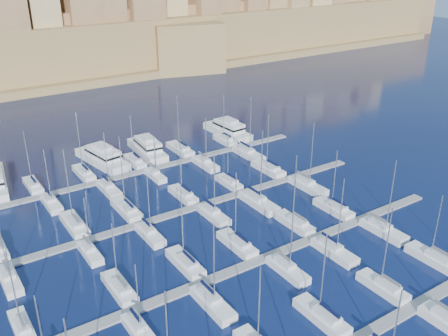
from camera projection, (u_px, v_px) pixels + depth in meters
ground at (220, 230)px, 93.00m from camera, size 600.00×600.00×0.00m
pontoon_mid_near at (259, 260)px, 83.79m from camera, size 84.00×2.00×0.40m
pontoon_mid_far at (193, 208)px, 100.52m from camera, size 84.00×2.00×0.40m
pontoon_far at (146, 170)px, 117.25m from camera, size 84.00×2.00×0.40m
sailboat_3 at (322, 316)px, 70.30m from camera, size 2.79×9.29×14.25m
sailboat_4 at (383, 287)px, 76.36m from camera, size 2.59×8.64×14.50m
sailboat_5 at (434, 259)px, 83.31m from camera, size 2.86×9.53×12.64m
sailboat_12 at (22, 327)px, 68.35m from camera, size 2.30×7.67×13.20m
sailboat_13 at (120, 288)px, 76.12m from camera, size 2.66×8.87×12.13m
sailboat_14 at (185, 263)px, 82.11m from camera, size 2.77×9.22×14.32m
sailboat_15 at (237, 244)px, 87.37m from camera, size 2.76×9.20×14.60m
sailboat_16 at (295, 223)px, 93.98m from camera, size 2.73×9.08×14.64m
sailboat_17 at (334, 208)px, 99.15m from camera, size 2.73×9.09×13.31m
sailboat_19 at (139, 331)px, 67.75m from camera, size 2.33×7.76×12.05m
sailboat_20 at (212, 303)px, 72.97m from camera, size 2.72×9.07×14.84m
sailboat_21 at (287, 269)px, 80.53m from camera, size 2.55×8.50×12.69m
sailboat_22 at (334, 251)px, 85.39m from camera, size 2.75×9.17×14.93m
sailboat_23 at (383, 230)px, 91.58m from camera, size 2.81×9.37×15.17m
sailboat_25 at (75, 225)px, 93.39m from camera, size 2.95×9.83×15.89m
sailboat_26 at (127, 209)px, 98.71m from camera, size 2.96×9.87×16.29m
sailboat_27 at (183, 195)px, 104.61m from camera, size 2.62×8.73×13.29m
sailboat_28 at (229, 182)px, 110.04m from camera, size 2.36×7.88×12.93m
sailboat_29 at (268, 169)px, 116.70m from camera, size 2.95×9.82×14.11m
sailboat_30 at (9, 280)px, 78.06m from camera, size 2.54×8.46×13.41m
sailboat_31 at (90, 252)px, 85.06m from camera, size 2.26×7.55×11.59m
sailboat_32 at (150, 234)px, 90.33m from camera, size 2.51×8.35×12.75m
sailboat_33 at (213, 214)px, 96.94m from camera, size 2.65×8.85×14.42m
sailboat_34 at (258, 202)px, 101.60m from camera, size 3.13×10.44×16.71m
sailboat_35 at (307, 185)px, 108.58m from camera, size 3.02×10.07×15.64m
sailboat_37 at (33, 186)px, 108.61m from camera, size 2.58×8.60×13.40m
sailboat_38 at (84, 173)px, 114.56m from camera, size 2.72×9.08×15.51m
sailboat_39 at (135, 161)px, 120.76m from camera, size 2.60×8.68×12.47m
sailboat_40 at (180, 149)px, 127.85m from camera, size 3.04×10.13×15.03m
sailboat_41 at (225, 140)px, 133.76m from camera, size 2.46×8.21×13.43m
sailboat_43 at (51, 203)px, 101.28m from camera, size 2.52×8.41×12.88m
sailboat_44 at (109, 189)px, 107.20m from camera, size 2.69×8.96×13.97m
sailboat_45 at (155, 175)px, 113.57m from camera, size 2.24×7.46×10.44m
sailboat_46 at (205, 164)px, 119.54m from camera, size 2.67×8.91×12.66m
sailboat_47 at (248, 154)px, 125.20m from camera, size 3.11×10.37×15.89m
motor_yacht_b at (103, 157)px, 120.74m from camera, size 8.07×18.08×5.25m
motor_yacht_c at (147, 148)px, 126.17m from camera, size 5.94×16.51×5.25m
motor_yacht_d at (228, 129)px, 138.80m from camera, size 5.92×16.86×5.25m
fortified_city at (13, 35)px, 204.93m from camera, size 460.00×108.95×59.52m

